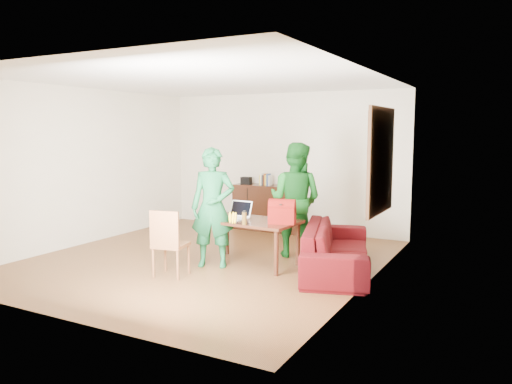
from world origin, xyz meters
The scene contains 10 objects.
room centered at (0.01, 0.13, 1.31)m, with size 5.20×5.70×2.90m.
table centered at (0.71, 0.09, 0.59)m, with size 1.48×0.89×0.67m.
chair centered at (0.06, -0.95, 0.27)m, with size 0.48×0.47×0.92m.
person_near centered at (0.29, -0.25, 0.87)m, with size 0.63×0.41×1.73m, color #13562D.
person_far centered at (1.10, 0.86, 0.89)m, with size 0.87×0.68×1.79m, color #125418.
laptop centered at (0.48, 0.05, 0.71)m, with size 0.38×0.28×0.26m.
bananas centered at (0.65, -0.29, 0.70)m, with size 0.17×0.11×0.06m, color yellow, non-canonical shape.
bottle centered at (0.83, -0.28, 0.77)m, with size 0.07×0.07×0.20m, color #523812.
red_bag centered at (1.26, 0.04, 0.80)m, with size 0.37×0.21×0.27m, color maroon.
sofa centered at (1.95, 0.39, 0.32)m, with size 2.21×0.86×0.65m, color #37070A.
Camera 1 is at (4.18, -6.23, 1.96)m, focal length 35.00 mm.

